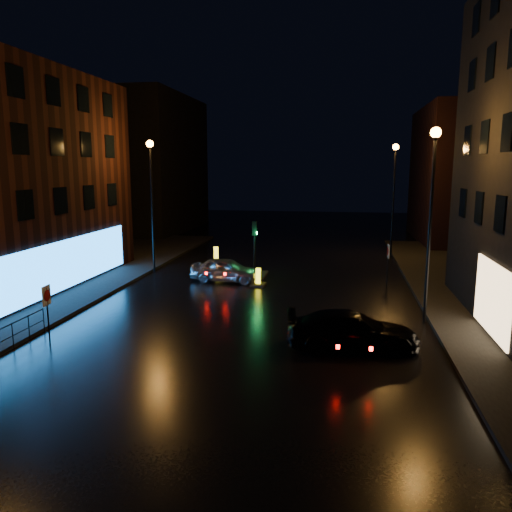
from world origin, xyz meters
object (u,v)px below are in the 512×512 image
(traffic_signal, at_px, (255,268))
(bollard_near, at_px, (258,282))
(dark_sedan, at_px, (353,331))
(bollard_far, at_px, (216,259))
(silver_hatchback, at_px, (226,270))
(road_sign_left, at_px, (47,301))
(road_sign_right, at_px, (388,255))

(traffic_signal, bearing_deg, bollard_near, -75.24)
(dark_sedan, height_order, bollard_far, dark_sedan)
(silver_hatchback, xyz_separation_m, bollard_near, (2.05, -0.63, -0.49))
(traffic_signal, relative_size, bollard_far, 2.23)
(traffic_signal, distance_m, dark_sedan, 13.23)
(traffic_signal, xyz_separation_m, silver_hatchback, (-1.41, -1.80, 0.21))
(traffic_signal, bearing_deg, silver_hatchback, -128.13)
(bollard_near, bearing_deg, road_sign_left, -117.64)
(silver_hatchback, height_order, road_sign_right, road_sign_right)
(bollard_near, bearing_deg, dark_sedan, -58.57)
(traffic_signal, xyz_separation_m, road_sign_left, (-5.75, -13.28, 1.22))
(bollard_far, bearing_deg, road_sign_left, -119.80)
(road_sign_right, bearing_deg, bollard_near, 7.05)
(bollard_far, distance_m, road_sign_right, 12.55)
(dark_sedan, bearing_deg, road_sign_left, 89.40)
(road_sign_left, xyz_separation_m, road_sign_right, (13.72, 12.15, 0.06))
(bollard_far, bearing_deg, road_sign_right, -45.64)
(bollard_near, relative_size, road_sign_left, 0.52)
(road_sign_left, bearing_deg, dark_sedan, 2.57)
(road_sign_left, distance_m, road_sign_right, 18.32)
(road_sign_left, bearing_deg, road_sign_right, 37.21)
(bollard_near, distance_m, bollard_far, 7.48)
(road_sign_left, bearing_deg, traffic_signal, 62.28)
(bollard_near, xyz_separation_m, road_sign_left, (-6.39, -10.86, 1.50))
(dark_sedan, bearing_deg, bollard_far, 22.99)
(dark_sedan, xyz_separation_m, road_sign_right, (2.17, 10.75, 1.07))
(bollard_far, bearing_deg, dark_sedan, -81.68)
(road_sign_right, bearing_deg, silver_hatchback, 1.10)
(silver_hatchback, relative_size, road_sign_left, 1.81)
(road_sign_left, height_order, road_sign_right, road_sign_right)
(traffic_signal, xyz_separation_m, bollard_far, (-3.46, 3.83, -0.25))
(bollard_near, distance_m, road_sign_right, 7.60)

